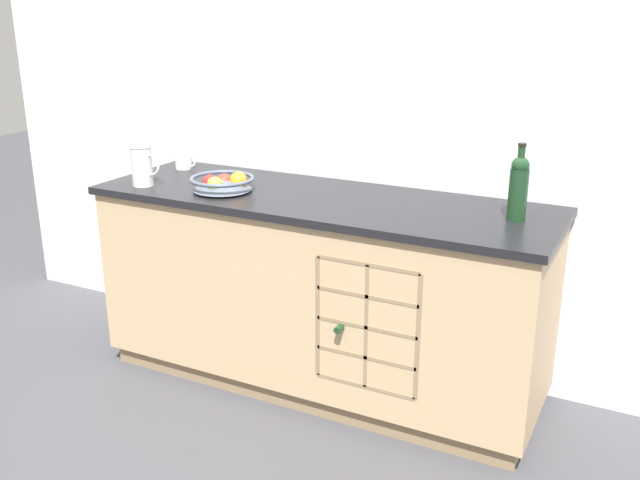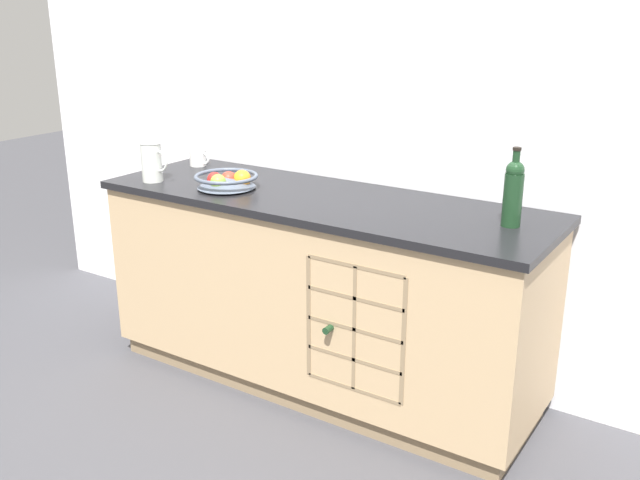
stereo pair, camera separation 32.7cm
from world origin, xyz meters
name	(u,v)px [view 1 (the left image)]	position (x,y,z in m)	size (l,w,h in m)	color
ground_plane	(320,380)	(0.00, 0.00, 0.00)	(14.00, 14.00, 0.00)	#424247
back_wall	(357,110)	(0.00, 0.39, 1.27)	(4.49, 0.06, 2.55)	white
kitchen_island	(320,291)	(0.00, 0.00, 0.47)	(2.13, 0.71, 0.93)	#8B7354
fruit_bowl	(223,182)	(-0.44, -0.12, 0.98)	(0.30, 0.30, 0.09)	#4C5666
white_pitcher	(142,165)	(-0.84, -0.20, 1.03)	(0.16, 0.10, 0.19)	silver
ceramic_mug	(184,161)	(-0.89, 0.18, 0.98)	(0.12, 0.09, 0.08)	white
standing_wine_bottle	(519,186)	(0.86, 0.04, 1.07)	(0.08, 0.08, 0.31)	#19381E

